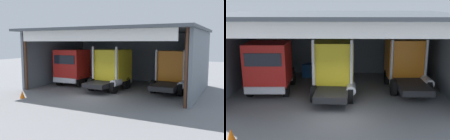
{
  "view_description": "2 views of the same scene",
  "coord_description": "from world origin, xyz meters",
  "views": [
    {
      "loc": [
        9.41,
        -15.31,
        4.07
      ],
      "look_at": [
        0.0,
        3.23,
        1.72
      ],
      "focal_mm": 39.93,
      "sensor_mm": 36.0,
      "label": 1
    },
    {
      "loc": [
        0.31,
        -12.63,
        5.69
      ],
      "look_at": [
        0.0,
        3.23,
        1.72
      ],
      "focal_mm": 42.71,
      "sensor_mm": 36.0,
      "label": 2
    }
  ],
  "objects": [
    {
      "name": "truck_red_right_bay",
      "position": [
        -4.42,
        3.99,
        1.76
      ],
      "size": [
        2.8,
        5.3,
        3.35
      ],
      "rotation": [
        0.0,
        0.0,
        3.16
      ],
      "color": "red",
      "rests_on": "ground"
    },
    {
      "name": "truck_yellow_left_bay",
      "position": [
        -0.26,
        3.67,
        1.83
      ],
      "size": [
        2.67,
        4.86,
        3.69
      ],
      "rotation": [
        0.0,
        0.0,
        -0.03
      ],
      "color": "yellow",
      "rests_on": "ground"
    },
    {
      "name": "workshop_shed",
      "position": [
        0.0,
        5.35,
        3.59
      ],
      "size": [
        14.39,
        10.31,
        5.12
      ],
      "color": "slate",
      "rests_on": "ground"
    },
    {
      "name": "truck_orange_yard_outside",
      "position": [
        4.61,
        5.18,
        1.72
      ],
      "size": [
        2.66,
        5.06,
        3.45
      ],
      "rotation": [
        0.0,
        0.0,
        0.01
      ],
      "color": "orange",
      "rests_on": "ground"
    },
    {
      "name": "tool_cart",
      "position": [
        -2.46,
        7.85,
        0.5
      ],
      "size": [
        0.9,
        0.6,
        1.0
      ],
      "primitive_type": "cube",
      "color": "#1E59A5",
      "rests_on": "ground"
    },
    {
      "name": "ground_plane",
      "position": [
        0.0,
        0.0,
        0.0
      ],
      "size": [
        80.0,
        80.0,
        0.0
      ],
      "primitive_type": "plane",
      "color": "slate",
      "rests_on": "ground"
    },
    {
      "name": "oil_drum",
      "position": [
        -2.45,
        8.52,
        0.46
      ],
      "size": [
        0.58,
        0.58,
        0.92
      ],
      "primitive_type": "cylinder",
      "color": "#194CB2",
      "rests_on": "ground"
    },
    {
      "name": "traffic_cone",
      "position": [
        -4.44,
        -2.44,
        0.28
      ],
      "size": [
        0.36,
        0.36,
        0.56
      ],
      "primitive_type": "cone",
      "color": "orange",
      "rests_on": "ground"
    }
  ]
}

